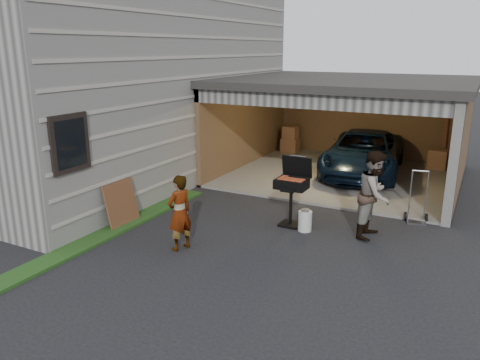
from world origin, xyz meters
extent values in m
plane|color=black|center=(0.00, 0.00, 0.00)|extent=(80.00, 80.00, 0.00)
cube|color=#474744|center=(-6.00, 4.00, 2.75)|extent=(7.00, 11.00, 5.50)
cube|color=#193814|center=(-2.25, -1.00, 0.03)|extent=(0.50, 8.00, 0.06)
cube|color=#605E59|center=(0.75, 6.50, 0.03)|extent=(6.50, 6.00, 0.06)
cube|color=brown|center=(0.75, 9.43, 1.35)|extent=(6.50, 0.15, 2.70)
cube|color=brown|center=(3.92, 6.50, 1.35)|extent=(0.15, 6.00, 2.70)
cube|color=brown|center=(-2.42, 6.50, 1.35)|extent=(0.15, 6.00, 2.70)
cube|color=#2D2B28|center=(0.75, 6.50, 2.80)|extent=(6.80, 6.30, 0.20)
cube|color=#474744|center=(0.75, 3.58, 2.52)|extent=(6.50, 0.16, 0.36)
cube|color=beige|center=(0.75, 4.80, 2.62)|extent=(6.00, 2.40, 0.06)
cube|color=#474744|center=(3.90, 3.55, 1.35)|extent=(0.20, 0.18, 2.70)
cube|color=brown|center=(-1.80, 8.70, 0.31)|extent=(0.60, 0.50, 0.50)
cube|color=brown|center=(-1.80, 8.70, 0.79)|extent=(0.50, 0.45, 0.45)
cube|color=brown|center=(3.20, 8.60, 0.36)|extent=(0.55, 0.50, 0.60)
cube|color=#50311B|center=(3.38, 9.20, 1.20)|extent=(0.24, 0.43, 2.20)
imported|color=black|center=(1.27, 6.90, 0.63)|extent=(2.55, 4.74, 1.26)
imported|color=silver|center=(-0.50, -0.13, 0.73)|extent=(0.49, 0.62, 1.47)
imported|color=#401B19|center=(2.60, 2.22, 0.89)|extent=(0.75, 0.92, 1.78)
cube|color=black|center=(0.90, 2.00, 0.03)|extent=(0.42, 0.42, 0.05)
cylinder|color=black|center=(0.90, 2.00, 0.45)|extent=(0.07, 0.07, 0.85)
cube|color=black|center=(0.90, 2.00, 0.94)|extent=(0.67, 0.46, 0.20)
cube|color=#59595B|center=(0.90, 2.00, 1.03)|extent=(0.61, 0.40, 0.02)
cube|color=black|center=(0.90, 2.29, 1.25)|extent=(0.67, 0.12, 0.46)
cylinder|color=silver|center=(1.28, 1.86, 0.22)|extent=(0.36, 0.36, 0.43)
cube|color=#50311B|center=(-2.34, 0.32, 0.48)|extent=(0.24, 0.88, 0.97)
cube|color=slate|center=(3.31, 3.40, 0.02)|extent=(0.43, 0.33, 0.04)
cylinder|color=black|center=(3.06, 3.48, 0.10)|extent=(0.09, 0.20, 0.20)
cylinder|color=black|center=(3.49, 3.58, 0.10)|extent=(0.09, 0.20, 0.20)
cylinder|color=slate|center=(3.12, 3.49, 0.61)|extent=(0.03, 0.03, 1.16)
cylinder|color=slate|center=(3.44, 3.57, 0.61)|extent=(0.03, 0.03, 1.16)
cylinder|color=slate|center=(3.28, 3.53, 1.16)|extent=(0.33, 0.11, 0.03)
camera|label=1|loc=(4.37, -6.94, 3.72)|focal=35.00mm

